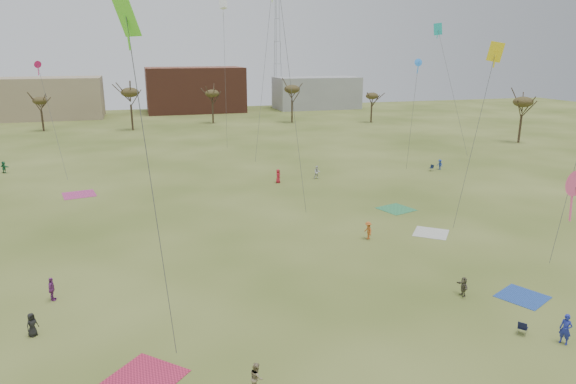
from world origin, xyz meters
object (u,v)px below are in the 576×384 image
object	(u,v)px
flyer_near_right	(566,329)
radio_tower	(277,41)
camp_chair_right	(431,169)
camp_chair_center	(522,330)

from	to	relation	value
flyer_near_right	radio_tower	bearing A→B (deg)	145.98
camp_chair_right	camp_chair_center	bearing A→B (deg)	-50.12
flyer_near_right	camp_chair_right	world-z (taller)	flyer_near_right
camp_chair_center	radio_tower	world-z (taller)	radio_tower
camp_chair_center	radio_tower	distance (m)	131.05
camp_chair_right	radio_tower	world-z (taller)	radio_tower
flyer_near_right	camp_chair_center	xyz separation A→B (m)	(-1.57, 1.50, -0.65)
flyer_near_right	camp_chair_center	distance (m)	2.27
radio_tower	camp_chair_right	bearing A→B (deg)	-91.28
flyer_near_right	camp_chair_center	bearing A→B (deg)	-159.60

